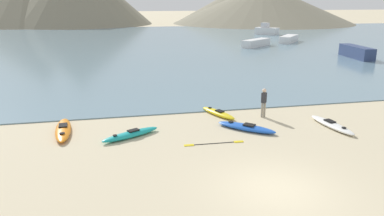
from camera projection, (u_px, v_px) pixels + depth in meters
ground_plane at (277, 189)px, 13.01m from camera, size 400.00×400.00×0.00m
bay_water at (148, 44)px, 54.75m from camera, size 160.00×70.00×0.06m
far_hill_midright at (248, 2)px, 111.08m from camera, size 41.67×41.67×11.26m
far_hill_right at (262, 4)px, 101.36m from camera, size 48.65×48.65×10.32m
kayak_on_sand_0 at (131, 134)px, 17.89m from camera, size 2.97×1.96×0.34m
kayak_on_sand_1 at (332, 125)px, 19.28m from camera, size 1.00×3.32×0.32m
kayak_on_sand_2 at (218, 113)px, 21.27m from camera, size 1.61×2.79×0.32m
kayak_on_sand_3 at (63, 130)px, 18.49m from camera, size 0.97×3.61×0.36m
kayak_on_sand_4 at (246, 127)px, 18.89m from camera, size 2.79×2.71×0.33m
person_near_waterline at (264, 101)px, 20.72m from camera, size 0.33×0.29×1.64m
moored_boat_0 at (256, 43)px, 51.44m from camera, size 5.11×4.43×0.99m
moored_boat_1 at (267, 30)px, 69.05m from camera, size 4.16×4.32×2.09m
moored_boat_2 at (356, 52)px, 41.54m from camera, size 1.88×5.63×1.29m
moored_boat_3 at (289, 39)px, 56.63m from camera, size 4.73×5.18×0.99m
loose_paddle at (214, 143)px, 17.12m from camera, size 2.78×0.25×0.03m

